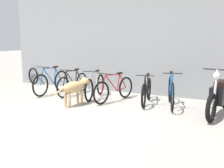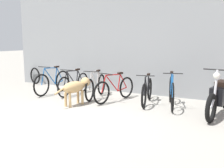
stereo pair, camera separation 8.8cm
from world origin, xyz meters
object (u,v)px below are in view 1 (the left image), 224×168
stray_dog (76,87)px  spare_tire_left (33,76)px  bicycle_2 (95,86)px  bicycle_4 (146,91)px  bicycle_5 (171,92)px  bicycle_1 (73,84)px  bicycle_0 (51,82)px  bicycle_3 (114,89)px  motorcycle (220,96)px

stray_dog → spare_tire_left: (-3.33, 1.95, -0.16)m
bicycle_2 → stray_dog: bicycle_2 is taller
bicycle_4 → bicycle_5: 0.67m
bicycle_1 → spare_tire_left: bicycle_1 is taller
bicycle_0 → bicycle_2: bearing=94.4°
bicycle_1 → stray_dog: bearing=36.5°
bicycle_0 → stray_dog: bicycle_0 is taller
stray_dog → bicycle_0: bearing=71.0°
bicycle_4 → bicycle_5: size_ratio=0.96×
bicycle_0 → spare_tire_left: bicycle_0 is taller
bicycle_5 → spare_tire_left: size_ratio=2.60×
bicycle_2 → spare_tire_left: 3.47m
bicycle_1 → bicycle_4: size_ratio=1.05×
bicycle_1 → bicycle_4: 2.42m
bicycle_0 → bicycle_4: 3.10m
bicycle_3 → motorcycle: (2.72, -0.16, 0.10)m
bicycle_5 → spare_tire_left: (-5.57, 0.99, -0.06)m
bicycle_5 → stray_dog: 2.44m
bicycle_2 → spare_tire_left: bicycle_2 is taller
bicycle_2 → bicycle_4: 1.57m
bicycle_0 → bicycle_3: size_ratio=1.01×
spare_tire_left → bicycle_2: bearing=-16.4°
bicycle_0 → motorcycle: (4.93, -0.15, 0.07)m
bicycle_2 → motorcycle: (3.40, -0.27, 0.10)m
bicycle_0 → bicycle_3: (2.21, 0.00, -0.03)m
motorcycle → bicycle_4: bearing=-91.4°
bicycle_3 → bicycle_4: size_ratio=1.04×
bicycle_1 → bicycle_3: size_ratio=1.00×
bicycle_0 → bicycle_4: bicycle_0 is taller
motorcycle → spare_tire_left: bearing=-92.6°
bicycle_0 → spare_tire_left: size_ratio=2.63×
bicycle_5 → stray_dog: size_ratio=1.35×
stray_dog → spare_tire_left: stray_dog is taller
bicycle_4 → bicycle_3: bearing=-92.6°
bicycle_0 → bicycle_5: size_ratio=1.01×
bicycle_1 → bicycle_4: bearing=86.5°
bicycle_1 → spare_tire_left: 2.64m
bicycle_0 → stray_dog: 1.75m
motorcycle → spare_tire_left: (-6.73, 1.25, -0.12)m
bicycle_1 → bicycle_5: size_ratio=1.00×
stray_dog → spare_tire_left: 3.86m
bicycle_5 → stray_dog: bicycle_5 is taller
bicycle_3 → bicycle_1: bearing=-84.8°
bicycle_0 → stray_dog: bearing=60.7°
bicycle_2 → spare_tire_left: bearing=-118.0°
bicycle_5 → motorcycle: motorcycle is taller
bicycle_3 → bicycle_5: bicycle_5 is taller
bicycle_5 → bicycle_0: bearing=-106.5°
bicycle_0 → bicycle_3: bearing=90.0°
bicycle_5 → bicycle_4: bearing=-111.6°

